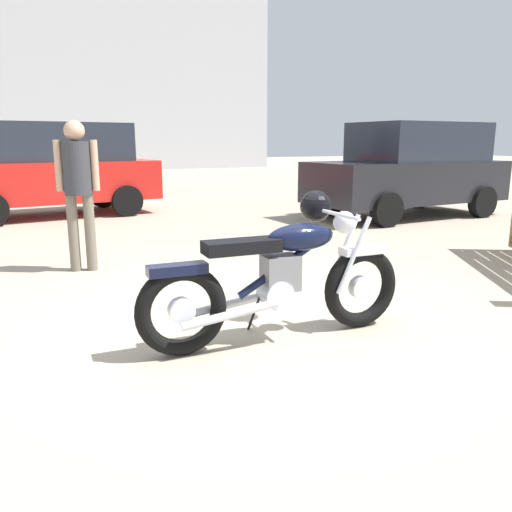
{
  "coord_description": "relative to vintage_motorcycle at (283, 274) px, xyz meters",
  "views": [
    {
      "loc": [
        -1.4,
        -3.67,
        1.44
      ],
      "look_at": [
        0.16,
        0.26,
        0.49
      ],
      "focal_mm": 36.08,
      "sensor_mm": 36.0,
      "label": 1
    }
  ],
  "objects": [
    {
      "name": "ground_plane",
      "position": [
        -0.12,
        0.37,
        -0.49
      ],
      "size": [
        80.0,
        80.0,
        0.0
      ],
      "primitive_type": "plane",
      "color": "tan"
    },
    {
      "name": "vintage_motorcycle",
      "position": [
        0.0,
        0.0,
        0.0
      ],
      "size": [
        2.08,
        0.74,
        1.07
      ],
      "rotation": [
        0.0,
        0.0,
        0.02
      ],
      "color": "black",
      "rests_on": "ground_plane"
    },
    {
      "name": "bystander",
      "position": [
        -1.25,
        2.7,
        0.53
      ],
      "size": [
        0.45,
        0.3,
        1.66
      ],
      "rotation": [
        0.0,
        0.0,
        1.36
      ],
      "color": "#706656",
      "rests_on": "ground_plane"
    },
    {
      "name": "white_estate_far",
      "position": [
        -1.42,
        7.51,
        0.43
      ],
      "size": [
        4.14,
        2.36,
        1.78
      ],
      "rotation": [
        0.0,
        0.0,
        3.33
      ],
      "color": "black",
      "rests_on": "ground_plane"
    },
    {
      "name": "blue_hatchback_right",
      "position": [
        4.94,
        4.91,
        0.43
      ],
      "size": [
        4.06,
        2.15,
        1.78
      ],
      "rotation": [
        0.0,
        0.0,
        3.25
      ],
      "color": "black",
      "rests_on": "ground_plane"
    },
    {
      "name": "industrial_building",
      "position": [
        2.4,
        29.73,
        5.17
      ],
      "size": [
        15.37,
        14.25,
        22.36
      ],
      "rotation": [
        0.0,
        0.0,
        0.07
      ],
      "color": "#B2B2B7",
      "rests_on": "ground_plane"
    }
  ]
}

